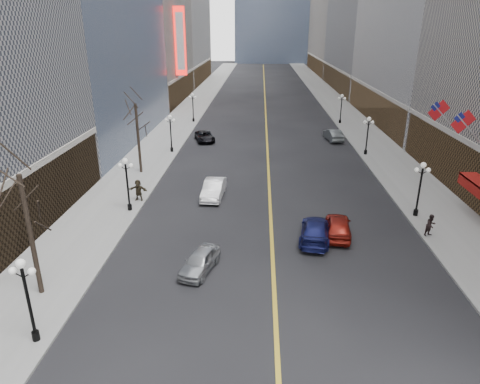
# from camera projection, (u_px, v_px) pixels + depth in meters

# --- Properties ---
(sidewalk_east) EXTENTS (6.00, 230.00, 0.15)m
(sidewalk_east) POSITION_uv_depth(u_px,v_px,m) (349.00, 118.00, 72.06)
(sidewalk_east) COLOR gray
(sidewalk_east) RESTS_ON ground
(sidewalk_west) EXTENTS (6.00, 230.00, 0.15)m
(sidewalk_west) POSITION_uv_depth(u_px,v_px,m) (184.00, 117.00, 73.28)
(sidewalk_west) COLOR gray
(sidewalk_west) RESTS_ON ground
(lane_line) EXTENTS (0.25, 200.00, 0.02)m
(lane_line) POSITION_uv_depth(u_px,v_px,m) (265.00, 108.00, 82.01)
(lane_line) COLOR gold
(lane_line) RESTS_ON ground
(streetlamp_east_1) EXTENTS (1.26, 0.44, 4.52)m
(streetlamp_east_1) POSITION_uv_depth(u_px,v_px,m) (420.00, 184.00, 33.87)
(streetlamp_east_1) COLOR black
(streetlamp_east_1) RESTS_ON sidewalk_east
(streetlamp_east_2) EXTENTS (1.26, 0.44, 4.52)m
(streetlamp_east_2) POSITION_uv_depth(u_px,v_px,m) (368.00, 132.00, 50.64)
(streetlamp_east_2) COLOR black
(streetlamp_east_2) RESTS_ON sidewalk_east
(streetlamp_east_3) EXTENTS (1.26, 0.44, 4.52)m
(streetlamp_east_3) POSITION_uv_depth(u_px,v_px,m) (341.00, 106.00, 67.41)
(streetlamp_east_3) COLOR black
(streetlamp_east_3) RESTS_ON sidewalk_east
(streetlamp_west_0) EXTENTS (1.26, 0.44, 4.52)m
(streetlamp_west_0) POSITION_uv_depth(u_px,v_px,m) (27.00, 292.00, 20.00)
(streetlamp_west_0) COLOR black
(streetlamp_west_0) RESTS_ON sidewalk_west
(streetlamp_west_1) EXTENTS (1.26, 0.44, 4.52)m
(streetlamp_west_1) POSITION_uv_depth(u_px,v_px,m) (127.00, 179.00, 34.91)
(streetlamp_west_1) COLOR black
(streetlamp_west_1) RESTS_ON sidewalk_west
(streetlamp_west_2) EXTENTS (1.26, 0.44, 4.52)m
(streetlamp_west_2) POSITION_uv_depth(u_px,v_px,m) (171.00, 130.00, 51.67)
(streetlamp_west_2) COLOR black
(streetlamp_west_2) RESTS_ON sidewalk_west
(streetlamp_west_3) EXTENTS (1.26, 0.44, 4.52)m
(streetlamp_west_3) POSITION_uv_depth(u_px,v_px,m) (193.00, 104.00, 68.44)
(streetlamp_west_3) COLOR black
(streetlamp_west_3) RESTS_ON sidewalk_west
(flag_4) EXTENTS (2.87, 0.12, 2.87)m
(flag_4) POSITION_uv_depth(u_px,v_px,m) (465.00, 124.00, 34.00)
(flag_4) COLOR #B2B2B7
(flag_4) RESTS_ON ground
(flag_5) EXTENTS (2.87, 0.12, 2.87)m
(flag_5) POSITION_uv_depth(u_px,v_px,m) (440.00, 112.00, 38.66)
(flag_5) COLOR #B2B2B7
(flag_5) RESTS_ON ground
(awning_c) EXTENTS (1.40, 4.00, 0.93)m
(awning_c) POSITION_uv_depth(u_px,v_px,m) (476.00, 182.00, 33.62)
(awning_c) COLOR maroon
(awning_c) RESTS_ON ground
(theatre_marquee) EXTENTS (2.00, 0.55, 12.00)m
(theatre_marquee) POSITION_uv_depth(u_px,v_px,m) (180.00, 41.00, 78.37)
(theatre_marquee) COLOR red
(theatre_marquee) RESTS_ON ground
(tree_west_near) EXTENTS (3.60, 3.60, 7.92)m
(tree_west_near) POSITION_uv_depth(u_px,v_px,m) (23.00, 194.00, 22.60)
(tree_west_near) COLOR #2D231C
(tree_west_near) RESTS_ON sidewalk_west
(tree_west_far) EXTENTS (3.60, 3.60, 7.92)m
(tree_west_far) POSITION_uv_depth(u_px,v_px,m) (136.00, 115.00, 43.09)
(tree_west_far) COLOR #2D231C
(tree_west_far) RESTS_ON sidewalk_west
(car_nb_near) EXTENTS (2.67, 4.30, 1.37)m
(car_nb_near) POSITION_uv_depth(u_px,v_px,m) (200.00, 261.00, 26.99)
(car_nb_near) COLOR #9FA3A7
(car_nb_near) RESTS_ON ground
(car_nb_mid) EXTENTS (1.99, 4.95, 1.60)m
(car_nb_mid) POSITION_uv_depth(u_px,v_px,m) (214.00, 189.00, 38.69)
(car_nb_mid) COLOR white
(car_nb_mid) RESTS_ON ground
(car_nb_far) EXTENTS (3.51, 5.25, 1.34)m
(car_nb_far) POSITION_uv_depth(u_px,v_px,m) (205.00, 136.00, 57.78)
(car_nb_far) COLOR black
(car_nb_far) RESTS_ON ground
(car_sb_near) EXTENTS (2.97, 5.49, 1.51)m
(car_sb_near) POSITION_uv_depth(u_px,v_px,m) (315.00, 230.00, 30.92)
(car_sb_near) COLOR #161A53
(car_sb_near) RESTS_ON ground
(car_sb_mid) EXTENTS (2.38, 4.76, 1.56)m
(car_sb_mid) POSITION_uv_depth(u_px,v_px,m) (338.00, 226.00, 31.55)
(car_sb_mid) COLOR maroon
(car_sb_mid) RESTS_ON ground
(car_sb_far) EXTENTS (2.31, 4.91, 1.56)m
(car_sb_far) POSITION_uv_depth(u_px,v_px,m) (333.00, 135.00, 58.14)
(car_sb_far) COLOR #575E60
(car_sb_far) RESTS_ON ground
(ped_east_walk) EXTENTS (0.93, 0.77, 1.67)m
(ped_east_walk) POSITION_uv_depth(u_px,v_px,m) (431.00, 225.00, 31.19)
(ped_east_walk) COLOR black
(ped_east_walk) RESTS_ON sidewalk_east
(ped_west_far) EXTENTS (1.83, 0.75, 1.91)m
(ped_west_far) POSITION_uv_depth(u_px,v_px,m) (138.00, 190.00, 37.55)
(ped_west_far) COLOR #2E2719
(ped_west_far) RESTS_ON sidewalk_west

